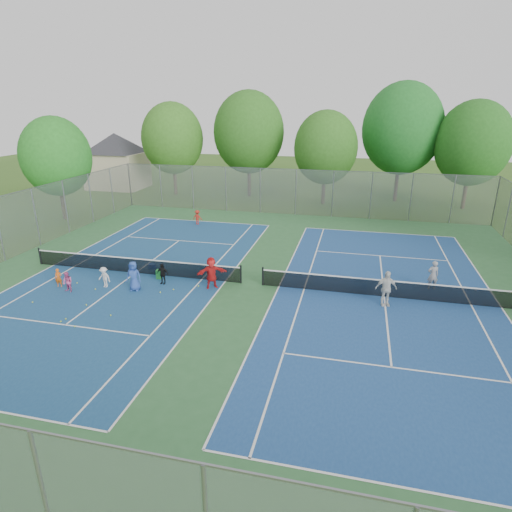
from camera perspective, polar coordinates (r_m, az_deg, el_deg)
The scene contains 37 objects.
ground at distance 23.48m, azimuth -0.57°, elevation -3.79°, with size 120.00×120.00×0.00m, color #33581B.
court_pad at distance 23.48m, azimuth -0.57°, elevation -3.78°, with size 32.00×32.00×0.01m, color #2D6034.
court_left at distance 25.94m, azimuth -15.76°, elevation -2.18°, with size 10.97×23.77×0.01m, color navy.
court_right at distance 22.95m, azimuth 16.72°, elevation -5.21°, with size 10.97×23.77×0.01m, color navy.
net_left at distance 25.79m, azimuth -15.85°, elevation -1.28°, with size 12.87×0.10×0.91m, color black.
net_right at distance 22.78m, azimuth 16.83°, elevation -4.21°, with size 12.87×0.10×0.91m, color black.
fence_north at distance 37.98m, azimuth 5.32°, elevation 8.44°, with size 32.00×0.10×4.00m, color gray.
house at distance 52.75m, azimuth -18.22°, elevation 13.16°, with size 11.03×11.03×7.30m.
tree_nw at distance 47.13m, azimuth -11.08°, elevation 15.14°, with size 6.40×6.40×9.58m.
tree_nl at distance 45.39m, azimuth -0.96°, elevation 16.14°, with size 7.20×7.20×10.69m.
tree_nc at distance 42.20m, azimuth 9.26°, elevation 14.06°, with size 6.00×6.00×8.85m.
tree_nr at distance 45.11m, azimuth 18.94°, elevation 15.75°, with size 7.60×7.60×11.42m.
tree_ne at distance 44.12m, azimuth 26.95°, elevation 13.24°, with size 6.60×6.60×9.77m.
tree_side_w at distance 39.47m, azimuth -25.12°, elevation 11.91°, with size 5.60×5.60×8.47m.
ball_crate at distance 26.38m, azimuth -13.68°, elevation -1.34°, with size 0.33×0.33×0.28m, color blue.
ball_hopper at distance 24.71m, azimuth -12.81°, elevation -2.40°, with size 0.27×0.27×0.54m, color green.
student_a at distance 25.31m, azimuth -24.84°, elevation -2.66°, with size 0.38×0.25×1.03m, color #E05D15.
student_b at distance 24.40m, azimuth -23.83°, elevation -3.21°, with size 0.54×0.42×1.12m, color #CC4F8A.
student_c at distance 24.30m, azimuth -19.58°, elevation -2.69°, with size 0.74×0.43×1.15m, color beige.
student_d at distance 23.87m, azimuth -12.37°, elevation -2.34°, with size 0.69×0.29×1.17m, color black.
student_e at distance 23.36m, azimuth -15.99°, elevation -2.59°, with size 0.78×0.51×1.61m, color #294897.
student_f at distance 22.84m, azimuth -5.95°, elevation -2.24°, with size 1.60×0.51×1.73m, color red.
child_far_baseline at distance 35.24m, azimuth -7.81°, elevation 5.13°, with size 0.78×0.45×1.21m, color #A02116.
instructor at distance 24.45m, azimuth 22.52°, elevation -2.38°, with size 0.58×0.38×1.59m, color gray.
teen_court_b at distance 21.69m, azimuth 16.94°, elevation -4.16°, with size 1.05×0.44×1.80m, color silver.
tennis_ball_0 at distance 24.31m, azimuth -20.62°, elevation -4.19°, with size 0.07×0.07×0.07m, color gold.
tennis_ball_1 at distance 22.64m, azimuth -21.68°, elevation -6.12°, with size 0.07×0.07×0.07m, color #B7C72E.
tennis_ball_2 at distance 25.50m, azimuth -22.74°, elevation -3.37°, with size 0.07×0.07×0.07m, color #AFC72E.
tennis_ball_3 at distance 21.61m, azimuth -24.02°, elevation -7.71°, with size 0.07×0.07×0.07m, color #AEC12C.
tennis_ball_4 at distance 24.04m, azimuth -27.64°, elevation -5.52°, with size 0.07×0.07×0.07m, color yellow.
tennis_ball_5 at distance 20.77m, azimuth -23.03°, elevation -8.69°, with size 0.07×0.07×0.07m, color #BCE034.
tennis_ball_6 at distance 23.34m, azimuth -7.68°, elevation -4.04°, with size 0.07×0.07×0.07m, color #C3EE37.
tennis_ball_7 at distance 21.20m, azimuth -18.80°, elevation -7.54°, with size 0.07×0.07×0.07m, color #C5E836.
tennis_ball_8 at distance 21.47m, azimuth -24.58°, elevation -7.98°, with size 0.07×0.07×0.07m, color #AECC2F.
tennis_ball_9 at distance 25.72m, azimuth -24.32°, elevation -3.40°, with size 0.07×0.07×0.07m, color #B9CF30.
tennis_ball_10 at distance 23.15m, azimuth -10.95°, elevation -4.44°, with size 0.07×0.07×0.07m, color yellow.
tennis_ball_11 at distance 22.94m, azimuth -12.64°, elevation -4.79°, with size 0.07×0.07×0.07m, color #E1F238.
Camera 1 is at (5.22, -20.89, 9.36)m, focal length 30.00 mm.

